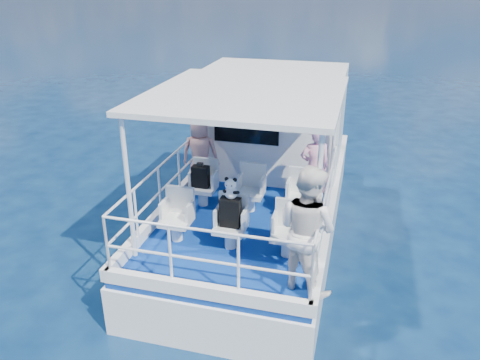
# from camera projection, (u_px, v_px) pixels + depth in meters

# --- Properties ---
(ground) EXTENTS (2000.00, 2000.00, 0.00)m
(ground) POSITION_uv_depth(u_px,v_px,m) (247.00, 258.00, 8.73)
(ground) COLOR #081E3F
(ground) RESTS_ON ground
(hull) EXTENTS (3.00, 7.00, 1.60)m
(hull) POSITION_uv_depth(u_px,v_px,m) (259.00, 232.00, 9.62)
(hull) COLOR white
(hull) RESTS_ON ground
(deck) EXTENTS (2.90, 6.90, 0.10)m
(deck) POSITION_uv_depth(u_px,v_px,m) (259.00, 194.00, 9.27)
(deck) COLOR navy
(deck) RESTS_ON hull
(cabin) EXTENTS (2.85, 2.00, 2.20)m
(cabin) POSITION_uv_depth(u_px,v_px,m) (274.00, 120.00, 9.96)
(cabin) COLOR white
(cabin) RESTS_ON deck
(canopy) EXTENTS (3.00, 3.20, 0.08)m
(canopy) POSITION_uv_depth(u_px,v_px,m) (245.00, 94.00, 7.29)
(canopy) COLOR white
(canopy) RESTS_ON cabin
(canopy_posts) EXTENTS (2.77, 2.97, 2.20)m
(canopy_posts) POSITION_uv_depth(u_px,v_px,m) (244.00, 163.00, 7.70)
(canopy_posts) COLOR white
(canopy_posts) RESTS_ON deck
(railings) EXTENTS (2.84, 3.59, 1.00)m
(railings) POSITION_uv_depth(u_px,v_px,m) (239.00, 204.00, 7.66)
(railings) COLOR white
(railings) RESTS_ON deck
(seat_port_fwd) EXTENTS (0.48, 0.46, 0.38)m
(seat_port_fwd) POSITION_uv_depth(u_px,v_px,m) (203.00, 195.00, 8.68)
(seat_port_fwd) COLOR silver
(seat_port_fwd) RESTS_ON deck
(seat_center_fwd) EXTENTS (0.48, 0.46, 0.38)m
(seat_center_fwd) POSITION_uv_depth(u_px,v_px,m) (250.00, 201.00, 8.47)
(seat_center_fwd) COLOR silver
(seat_center_fwd) RESTS_ON deck
(seat_stbd_fwd) EXTENTS (0.48, 0.46, 0.38)m
(seat_stbd_fwd) POSITION_uv_depth(u_px,v_px,m) (299.00, 207.00, 8.26)
(seat_stbd_fwd) COLOR silver
(seat_stbd_fwd) RESTS_ON deck
(seat_port_aft) EXTENTS (0.48, 0.46, 0.38)m
(seat_port_aft) POSITION_uv_depth(u_px,v_px,m) (177.00, 229.00, 7.53)
(seat_port_aft) COLOR silver
(seat_port_aft) RESTS_ON deck
(seat_center_aft) EXTENTS (0.48, 0.46, 0.38)m
(seat_center_aft) POSITION_uv_depth(u_px,v_px,m) (230.00, 237.00, 7.32)
(seat_center_aft) COLOR silver
(seat_center_aft) RESTS_ON deck
(seat_stbd_aft) EXTENTS (0.48, 0.46, 0.38)m
(seat_stbd_aft) POSITION_uv_depth(u_px,v_px,m) (287.00, 244.00, 7.11)
(seat_stbd_aft) COLOR silver
(seat_stbd_aft) RESTS_ON deck
(passenger_port_fwd) EXTENTS (0.61, 0.47, 1.48)m
(passenger_port_fwd) POSITION_uv_depth(u_px,v_px,m) (200.00, 153.00, 9.14)
(passenger_port_fwd) COLOR tan
(passenger_port_fwd) RESTS_ON deck
(passenger_stbd_fwd) EXTENTS (0.64, 0.53, 1.51)m
(passenger_stbd_fwd) POSITION_uv_depth(u_px,v_px,m) (314.00, 167.00, 8.46)
(passenger_stbd_fwd) COLOR pink
(passenger_stbd_fwd) RESTS_ON deck
(passenger_stbd_aft) EXTENTS (1.10, 1.04, 1.79)m
(passenger_stbd_aft) POSITION_uv_depth(u_px,v_px,m) (307.00, 229.00, 6.13)
(passenger_stbd_aft) COLOR white
(passenger_stbd_aft) RESTS_ON deck
(backpack_port) EXTENTS (0.31, 0.17, 0.40)m
(backpack_port) POSITION_uv_depth(u_px,v_px,m) (201.00, 177.00, 8.50)
(backpack_port) COLOR black
(backpack_port) RESTS_ON seat_port_fwd
(backpack_center) EXTENTS (0.31, 0.18, 0.47)m
(backpack_center) POSITION_uv_depth(u_px,v_px,m) (230.00, 212.00, 7.16)
(backpack_center) COLOR black
(backpack_center) RESTS_ON seat_center_aft
(compact_camera) EXTENTS (0.11, 0.07, 0.07)m
(compact_camera) POSITION_uv_depth(u_px,v_px,m) (200.00, 164.00, 8.41)
(compact_camera) COLOR black
(compact_camera) RESTS_ON backpack_port
(panda) EXTENTS (0.22, 0.18, 0.34)m
(panda) POSITION_uv_depth(u_px,v_px,m) (231.00, 188.00, 7.01)
(panda) COLOR white
(panda) RESTS_ON backpack_center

